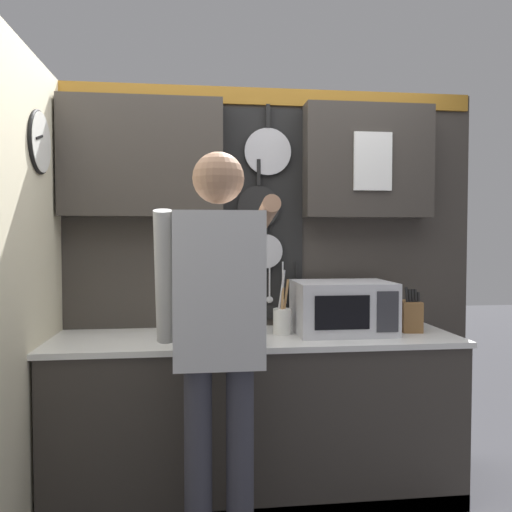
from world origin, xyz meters
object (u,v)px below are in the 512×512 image
at_px(microwave, 342,307).
at_px(person, 219,320).
at_px(utensil_crock, 282,319).
at_px(knife_block, 410,315).

bearing_deg(microwave, person, -141.09).
bearing_deg(utensil_crock, microwave, -0.30).
bearing_deg(knife_block, microwave, -179.93).
height_order(knife_block, person, person).
relative_size(utensil_crock, person, 0.20).
bearing_deg(knife_block, person, -152.51).
relative_size(microwave, knife_block, 2.09).
relative_size(knife_block, utensil_crock, 0.72).
bearing_deg(utensil_crock, knife_block, -0.10).
distance_m(utensil_crock, person, 0.70).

